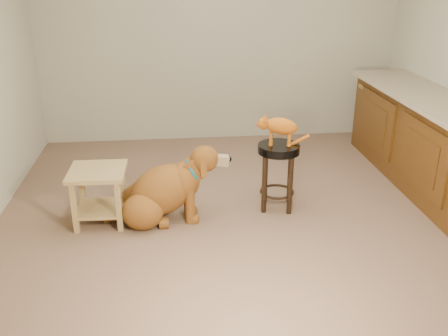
{
  "coord_description": "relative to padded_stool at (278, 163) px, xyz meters",
  "views": [
    {
      "loc": [
        -0.64,
        -4.3,
        2.15
      ],
      "look_at": [
        -0.19,
        -0.19,
        0.45
      ],
      "focal_mm": 40.0,
      "sensor_mm": 36.0,
      "label": 1
    }
  ],
  "objects": [
    {
      "name": "cabinet_run",
      "position": [
        1.63,
        0.43,
        -0.01
      ],
      "size": [
        0.7,
        2.56,
        0.94
      ],
      "color": "#512F0E",
      "rests_on": "ground"
    },
    {
      "name": "room_shell",
      "position": [
        -0.32,
        0.13,
        1.23
      ],
      "size": [
        4.54,
        4.04,
        2.62
      ],
      "color": "#A29C82",
      "rests_on": "ground"
    },
    {
      "name": "side_table",
      "position": [
        -1.62,
        -0.11,
        -0.12
      ],
      "size": [
        0.49,
        0.49,
        0.5
      ],
      "rotation": [
        0.0,
        0.0,
        -0.02
      ],
      "color": "#9E7E49",
      "rests_on": "ground"
    },
    {
      "name": "golden_retriever",
      "position": [
        -1.06,
        -0.13,
        -0.17
      ],
      "size": [
        1.16,
        0.58,
        0.73
      ],
      "rotation": [
        0.0,
        0.0,
        0.03
      ],
      "color": "brown",
      "rests_on": "ground"
    },
    {
      "name": "tabby_kitten",
      "position": [
        -0.01,
        0.0,
        0.35
      ],
      "size": [
        0.5,
        0.21,
        0.31
      ],
      "rotation": [
        0.0,
        0.0,
        -0.22
      ],
      "color": "#AA5211",
      "rests_on": "padded_stool"
    },
    {
      "name": "wood_stool",
      "position": [
        1.53,
        1.37,
        -0.03
      ],
      "size": [
        0.44,
        0.44,
        0.8
      ],
      "rotation": [
        0.0,
        0.0,
        -0.01
      ],
      "color": "brown",
      "rests_on": "ground"
    },
    {
      "name": "floor",
      "position": [
        -0.32,
        0.13,
        -0.45
      ],
      "size": [
        4.5,
        4.0,
        0.01
      ],
      "primitive_type": "cube",
      "color": "brown",
      "rests_on": "ground"
    },
    {
      "name": "padded_stool",
      "position": [
        0.0,
        0.0,
        0.0
      ],
      "size": [
        0.39,
        0.39,
        0.63
      ],
      "rotation": [
        0.0,
        0.0,
        -0.22
      ],
      "color": "black",
      "rests_on": "ground"
    }
  ]
}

